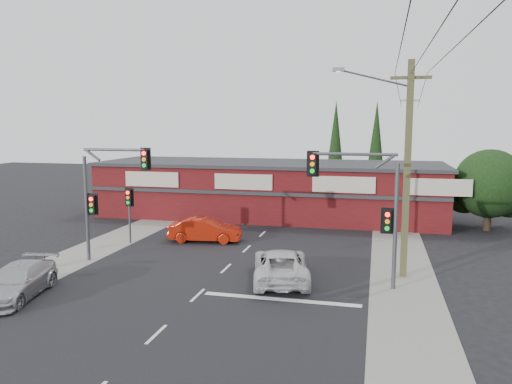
% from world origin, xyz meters
% --- Properties ---
extents(ground, '(120.00, 120.00, 0.00)m').
position_xyz_m(ground, '(0.00, 0.00, 0.00)').
color(ground, black).
rests_on(ground, ground).
extents(road_strip, '(14.00, 70.00, 0.01)m').
position_xyz_m(road_strip, '(0.00, 5.00, 0.01)').
color(road_strip, black).
rests_on(road_strip, ground).
extents(verge_left, '(3.00, 70.00, 0.02)m').
position_xyz_m(verge_left, '(-8.50, 5.00, 0.01)').
color(verge_left, gray).
rests_on(verge_left, ground).
extents(verge_right, '(3.00, 70.00, 0.02)m').
position_xyz_m(verge_right, '(8.50, 5.00, 0.01)').
color(verge_right, gray).
rests_on(verge_right, ground).
extents(stop_line, '(6.50, 0.35, 0.01)m').
position_xyz_m(stop_line, '(3.50, -1.50, 0.01)').
color(stop_line, silver).
rests_on(stop_line, ground).
extents(white_suv, '(3.49, 5.63, 1.45)m').
position_xyz_m(white_suv, '(3.00, 1.03, 0.73)').
color(white_suv, silver).
rests_on(white_suv, ground).
extents(silver_suv, '(2.75, 4.93, 1.35)m').
position_xyz_m(silver_suv, '(-7.18, -3.81, 0.68)').
color(silver_suv, '#AFB3B5').
rests_on(silver_suv, ground).
extents(red_sedan, '(4.57, 2.14, 1.45)m').
position_xyz_m(red_sedan, '(-2.94, 7.49, 0.72)').
color(red_sedan, '#AC1D0A').
rests_on(red_sedan, ground).
extents(lane_dashes, '(0.12, 50.13, 0.01)m').
position_xyz_m(lane_dashes, '(0.00, 6.27, 0.01)').
color(lane_dashes, silver).
rests_on(lane_dashes, ground).
extents(shop_building, '(27.30, 8.40, 4.22)m').
position_xyz_m(shop_building, '(-0.99, 16.99, 2.13)').
color(shop_building, '#4E0F12').
rests_on(shop_building, ground).
extents(tree_cluster, '(5.90, 5.10, 5.50)m').
position_xyz_m(tree_cluster, '(14.69, 15.44, 2.90)').
color(tree_cluster, '#2D2116').
rests_on(tree_cluster, ground).
extents(conifer_near, '(1.80, 1.80, 9.25)m').
position_xyz_m(conifer_near, '(3.50, 24.00, 5.48)').
color(conifer_near, '#2D2116').
rests_on(conifer_near, ground).
extents(conifer_far, '(1.80, 1.80, 9.25)m').
position_xyz_m(conifer_far, '(7.00, 26.00, 5.48)').
color(conifer_far, '#2D2116').
rests_on(conifer_far, ground).
extents(traffic_mast_left, '(3.77, 0.27, 5.97)m').
position_xyz_m(traffic_mast_left, '(-6.43, 2.00, 3.93)').
color(traffic_mast_left, '#47494C').
rests_on(traffic_mast_left, ground).
extents(traffic_mast_right, '(3.96, 0.27, 5.97)m').
position_xyz_m(traffic_mast_right, '(6.86, 1.00, 3.95)').
color(traffic_mast_right, '#47494C').
rests_on(traffic_mast_right, ground).
extents(pedestal_signal, '(0.55, 0.27, 3.38)m').
position_xyz_m(pedestal_signal, '(-7.20, 6.01, 2.41)').
color(pedestal_signal, '#47494C').
rests_on(pedestal_signal, ground).
extents(utility_pole, '(4.38, 0.59, 10.00)m').
position_xyz_m(utility_pole, '(8.36, 2.99, 5.40)').
color(utility_pole, brown).
rests_on(utility_pole, ground).
extents(steel_pole, '(1.20, 0.16, 9.00)m').
position_xyz_m(steel_pole, '(9.00, 12.00, 4.70)').
color(steel_pole, gray).
rests_on(steel_pole, ground).
extents(power_lines, '(2.01, 29.00, 1.22)m').
position_xyz_m(power_lines, '(8.47, -2.47, 9.04)').
color(power_lines, black).
rests_on(power_lines, ground).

